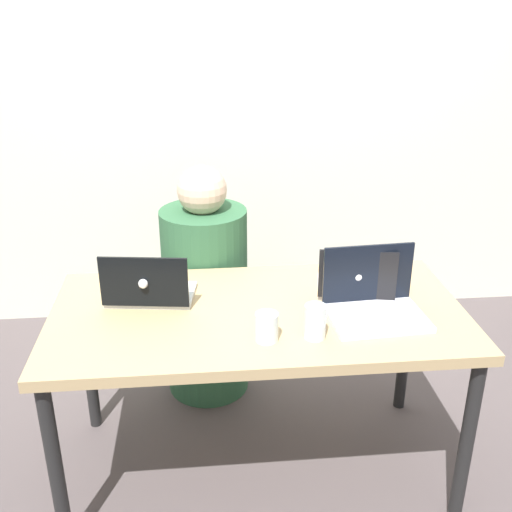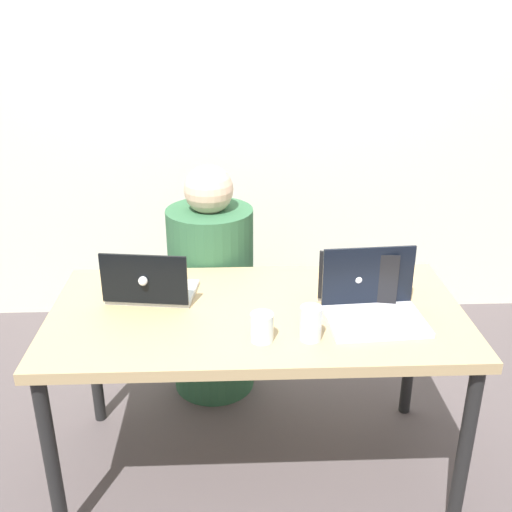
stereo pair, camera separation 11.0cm
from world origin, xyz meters
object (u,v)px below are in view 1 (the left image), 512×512
at_px(person_at_center, 206,296).
at_px(water_glass_center, 267,329).
at_px(laptop_back_left, 149,290).
at_px(water_glass_right, 315,324).
at_px(laptop_back_right, 355,283).
at_px(laptop_front_right, 374,302).

xyz_separation_m(person_at_center, water_glass_center, (0.19, -0.79, 0.27)).
relative_size(laptop_back_left, water_glass_right, 2.91).
xyz_separation_m(laptop_back_right, water_glass_right, (-0.21, -0.30, 0.01)).
bearing_deg(water_glass_center, laptop_back_left, 141.97).
xyz_separation_m(person_at_center, laptop_back_right, (0.56, -0.49, 0.27)).
bearing_deg(water_glass_right, laptop_front_right, 29.83).
bearing_deg(laptop_back_left, water_glass_right, 158.69).
height_order(laptop_back_right, water_glass_center, laptop_back_right).
xyz_separation_m(person_at_center, laptop_back_left, (-0.21, -0.47, 0.27)).
height_order(laptop_back_right, laptop_front_right, laptop_front_right).
relative_size(laptop_front_right, water_glass_right, 2.96).
distance_m(person_at_center, water_glass_right, 0.91).
relative_size(laptop_back_right, laptop_back_left, 0.93).
xyz_separation_m(laptop_back_left, water_glass_center, (0.40, -0.31, -0.00)).
bearing_deg(person_at_center, water_glass_center, 97.47).
height_order(person_at_center, water_glass_center, person_at_center).
bearing_deg(water_glass_right, laptop_back_left, 150.93).
distance_m(laptop_back_right, water_glass_center, 0.48).
relative_size(person_at_center, water_glass_center, 11.42).
distance_m(laptop_back_right, water_glass_right, 0.37).
distance_m(person_at_center, laptop_back_left, 0.59).
distance_m(laptop_back_left, water_glass_center, 0.51).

